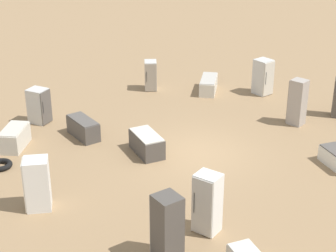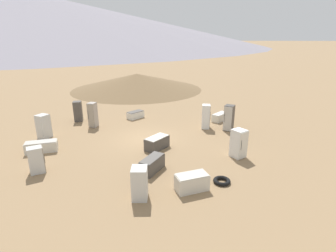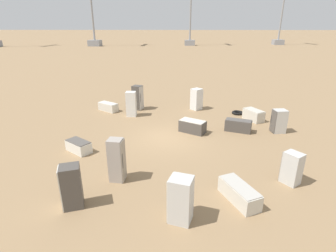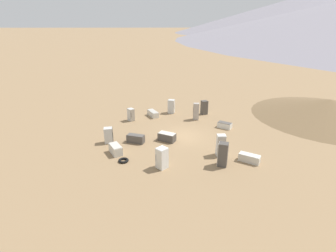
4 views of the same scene
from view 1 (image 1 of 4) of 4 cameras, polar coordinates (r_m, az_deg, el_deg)
ground_plane at (r=20.74m, az=2.79°, el=-2.84°), size 1000.00×1000.00×0.00m
discarded_fridge_0 at (r=21.83m, az=-15.32°, el=-1.15°), size 1.65×1.36×0.78m
discarded_fridge_2 at (r=26.75m, az=-1.77°, el=5.16°), size 0.91×0.88×1.40m
discarded_fridge_4 at (r=17.56m, az=-13.17°, el=-5.76°), size 1.02×1.02×1.67m
discarded_fridge_5 at (r=23.43m, az=13.01°, el=2.38°), size 0.61×0.69×1.91m
discarded_fridge_6 at (r=22.13m, az=-8.60°, el=-0.20°), size 1.15×1.72×0.76m
discarded_fridge_7 at (r=20.61m, az=-2.17°, el=-1.80°), size 1.47×1.77×0.78m
discarded_fridge_8 at (r=14.94m, az=-0.10°, el=-10.29°), size 0.84×0.90×1.91m
discarded_fridge_9 at (r=23.66m, az=-12.97°, el=2.01°), size 0.77×0.87×1.46m
discarded_fridge_10 at (r=16.05m, az=4.00°, el=-7.83°), size 0.64×0.70×1.84m
discarded_fridge_11 at (r=26.52m, az=9.63°, el=4.95°), size 0.86×0.92×1.65m
discarded_fridge_13 at (r=26.67m, az=4.14°, el=4.21°), size 1.94×1.42×0.67m
scrap_tire at (r=20.61m, az=-16.66°, el=-3.81°), size 0.83×0.83×0.19m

